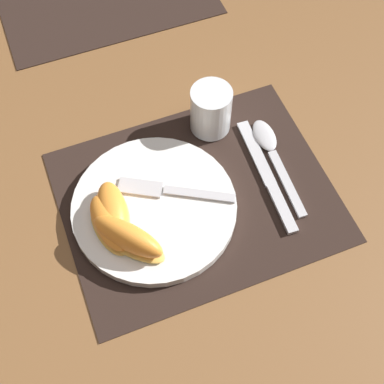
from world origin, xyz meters
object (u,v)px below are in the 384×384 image
object	(u,v)px
juice_glass	(211,112)
knife	(268,177)
plate	(154,206)
fork	(166,191)
citrus_wedge_1	(109,223)
spoon	(270,148)
citrus_wedge_2	(128,238)
citrus_wedge_0	(113,211)

from	to	relation	value
juice_glass	knife	distance (m)	0.14
plate	fork	xyz separation A→B (m)	(0.03, 0.01, 0.01)
knife	citrus_wedge_1	size ratio (longest dim) A/B	2.01
plate	juice_glass	distance (m)	0.18
juice_glass	spoon	bearing A→B (deg)	-47.98
spoon	citrus_wedge_2	xyz separation A→B (m)	(-0.27, -0.08, 0.03)
fork	knife	bearing A→B (deg)	-9.23
citrus_wedge_1	citrus_wedge_2	xyz separation A→B (m)	(0.02, -0.04, 0.01)
fork	citrus_wedge_0	size ratio (longest dim) A/B	1.57
plate	fork	bearing A→B (deg)	26.63
spoon	fork	xyz separation A→B (m)	(-0.19, -0.02, 0.01)
fork	citrus_wedge_2	world-z (taller)	citrus_wedge_2
juice_glass	citrus_wedge_1	world-z (taller)	juice_glass
plate	spoon	distance (m)	0.22
fork	citrus_wedge_0	world-z (taller)	citrus_wedge_0
juice_glass	citrus_wedge_1	distance (m)	0.25
spoon	plate	bearing A→B (deg)	-170.54
spoon	citrus_wedge_1	world-z (taller)	citrus_wedge_1
plate	citrus_wedge_1	distance (m)	0.08
knife	fork	xyz separation A→B (m)	(-0.16, 0.03, 0.02)
juice_glass	fork	size ratio (longest dim) A/B	0.51
spoon	citrus_wedge_0	xyz separation A→B (m)	(-0.27, -0.03, 0.03)
citrus_wedge_0	citrus_wedge_2	distance (m)	0.05
plate	juice_glass	xyz separation A→B (m)	(0.14, 0.12, 0.03)
citrus_wedge_1	spoon	bearing A→B (deg)	9.94
citrus_wedge_0	citrus_wedge_2	bearing A→B (deg)	-82.22
juice_glass	knife	bearing A→B (deg)	-70.84
fork	citrus_wedge_0	bearing A→B (deg)	-173.96
plate	fork	distance (m)	0.03
juice_glass	citrus_wedge_2	bearing A→B (deg)	-139.56
knife	juice_glass	bearing A→B (deg)	109.16
plate	citrus_wedge_1	size ratio (longest dim) A/B	2.33
plate	citrus_wedge_0	bearing A→B (deg)	176.65
plate	knife	distance (m)	0.19
fork	citrus_wedge_2	size ratio (longest dim) A/B	1.42
plate	spoon	world-z (taller)	plate
citrus_wedge_1	citrus_wedge_2	size ratio (longest dim) A/B	0.94
plate	citrus_wedge_0	distance (m)	0.07
juice_glass	citrus_wedge_2	size ratio (longest dim) A/B	0.72
juice_glass	knife	size ratio (longest dim) A/B	0.38
citrus_wedge_2	fork	bearing A→B (deg)	38.00
citrus_wedge_2	knife	bearing A→B (deg)	8.59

